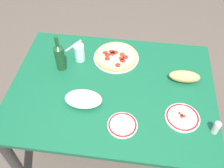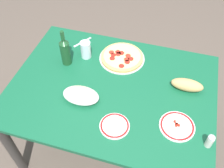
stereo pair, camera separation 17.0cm
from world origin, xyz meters
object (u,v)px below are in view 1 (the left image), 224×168
(pepperoni_pizza, at_px, (116,56))
(side_plate_near, at_px, (182,117))
(side_plate_far, at_px, (122,125))
(bread_loaf, at_px, (184,77))
(wine_bottle, at_px, (60,56))
(water_glass, at_px, (79,53))
(dining_table, at_px, (112,96))
(baked_pasta_dish, at_px, (83,98))
(spice_shaker, at_px, (216,128))

(pepperoni_pizza, xyz_separation_m, side_plate_near, (0.47, -0.48, -0.01))
(side_plate_far, bearing_deg, bread_loaf, 47.78)
(wine_bottle, height_order, water_glass, wine_bottle)
(water_glass, bearing_deg, wine_bottle, -137.59)
(dining_table, xyz_separation_m, bread_loaf, (0.48, 0.12, 0.14))
(dining_table, height_order, side_plate_far, side_plate_far)
(wine_bottle, bearing_deg, water_glass, 42.41)
(dining_table, relative_size, wine_bottle, 4.88)
(wine_bottle, distance_m, bread_loaf, 0.87)
(pepperoni_pizza, xyz_separation_m, wine_bottle, (-0.38, -0.15, 0.10))
(wine_bottle, bearing_deg, baked_pasta_dish, -52.38)
(baked_pasta_dish, relative_size, bread_loaf, 1.14)
(wine_bottle, distance_m, spice_shaker, 1.10)
(dining_table, distance_m, bread_loaf, 0.52)
(baked_pasta_dish, xyz_separation_m, spice_shaker, (0.80, -0.11, 0.00))
(bread_loaf, distance_m, spice_shaker, 0.42)
(pepperoni_pizza, relative_size, water_glass, 2.54)
(side_plate_near, relative_size, spice_shaker, 2.45)
(side_plate_near, xyz_separation_m, spice_shaker, (0.18, -0.07, 0.03))
(wine_bottle, bearing_deg, pepperoni_pizza, 22.32)
(pepperoni_pizza, bearing_deg, side_plate_near, -45.76)
(side_plate_near, bearing_deg, water_glass, 149.68)
(dining_table, distance_m, side_plate_near, 0.51)
(side_plate_near, distance_m, bread_loaf, 0.32)
(wine_bottle, xyz_separation_m, water_glass, (0.11, 0.10, -0.05))
(pepperoni_pizza, relative_size, bread_loaf, 1.60)
(spice_shaker, bearing_deg, water_glass, 151.33)
(water_glass, distance_m, spice_shaker, 1.04)
(water_glass, distance_m, bread_loaf, 0.76)
(side_plate_near, height_order, spice_shaker, spice_shaker)
(baked_pasta_dish, relative_size, wine_bottle, 0.85)
(wine_bottle, xyz_separation_m, side_plate_near, (0.84, -0.32, -0.10))
(pepperoni_pizza, height_order, baked_pasta_dish, baked_pasta_dish)
(pepperoni_pizza, distance_m, wine_bottle, 0.42)
(pepperoni_pizza, xyz_separation_m, baked_pasta_dish, (-0.16, -0.44, 0.03))
(baked_pasta_dish, distance_m, side_plate_far, 0.30)
(pepperoni_pizza, xyz_separation_m, spice_shaker, (0.65, -0.55, 0.03))
(pepperoni_pizza, relative_size, wine_bottle, 1.20)
(side_plate_far, distance_m, spice_shaker, 0.54)
(pepperoni_pizza, height_order, spice_shaker, spice_shaker)
(dining_table, relative_size, bread_loaf, 6.51)
(bread_loaf, bearing_deg, wine_bottle, 179.33)
(baked_pasta_dish, relative_size, side_plate_far, 1.32)
(wine_bottle, height_order, bread_loaf, wine_bottle)
(baked_pasta_dish, height_order, water_glass, water_glass)
(dining_table, bearing_deg, baked_pasta_dish, -136.70)
(water_glass, distance_m, side_plate_far, 0.65)
(baked_pasta_dish, xyz_separation_m, bread_loaf, (0.64, 0.28, -0.00))
(dining_table, distance_m, side_plate_far, 0.33)
(baked_pasta_dish, xyz_separation_m, side_plate_near, (0.62, -0.04, -0.03))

